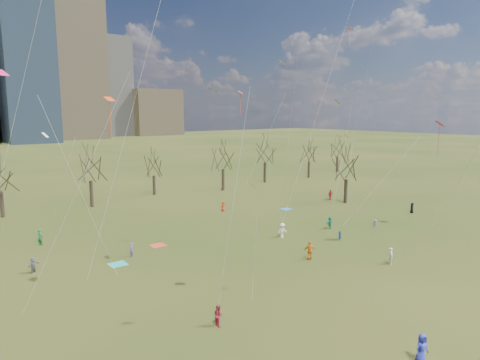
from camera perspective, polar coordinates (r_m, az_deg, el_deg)
ground at (r=40.18m, az=10.80°, el=-12.08°), size 500.00×500.00×0.00m
bare_tree_row at (r=68.44m, az=-13.13°, el=1.89°), size 113.04×29.80×9.50m
blanket_teal at (r=43.15m, az=-15.97°, el=-10.75°), size 1.60×1.50×0.03m
blanket_navy at (r=64.41m, az=6.16°, el=-3.87°), size 1.60×1.50×0.03m
blanket_crimson at (r=47.90m, az=-10.89°, el=-8.56°), size 1.60×1.50×0.03m
person_0 at (r=28.57m, az=23.06°, el=-19.94°), size 0.94×0.71×1.74m
person_1 at (r=43.81m, az=19.49°, el=-9.52°), size 0.70×0.67×1.62m
person_2 at (r=30.46m, az=-2.89°, el=-17.56°), size 0.65×0.78×1.48m
person_3 at (r=56.25m, az=17.57°, el=-5.59°), size 0.72×0.83×1.12m
person_4 at (r=43.00m, az=9.30°, el=-9.27°), size 1.17×1.01×1.89m
person_5 at (r=54.43m, az=11.88°, el=-5.61°), size 1.47×0.59×1.54m
person_6 at (r=66.28m, az=21.96°, el=-3.46°), size 0.88×0.84×1.52m
person_7 at (r=44.62m, az=-14.28°, el=-9.04°), size 0.36×0.54×1.46m
person_8 at (r=50.04m, az=13.16°, el=-7.24°), size 0.47×0.57×1.08m
person_9 at (r=49.98m, az=5.68°, el=-6.69°), size 1.20×0.84×1.69m
person_10 at (r=72.18m, az=11.95°, el=-1.93°), size 1.01×0.44×1.71m
person_11 at (r=43.51m, az=-25.84°, el=-10.15°), size 1.41×1.04×1.48m
person_12 at (r=62.67m, az=-2.25°, el=-3.54°), size 0.55×0.76×1.42m
person_13 at (r=51.80m, az=-25.12°, el=-6.90°), size 0.70×0.79×1.81m
kites_airborne at (r=44.89m, az=3.13°, el=7.43°), size 50.74×35.37×31.52m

